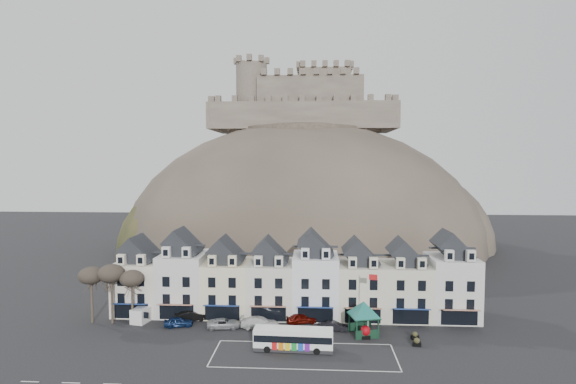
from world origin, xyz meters
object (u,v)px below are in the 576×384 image
object	(u,v)px
bus_shelter	(364,309)
flagpole	(369,299)
bus	(293,338)
car_black	(191,316)
car_maroon	(301,318)
car_white	(260,323)
white_van	(145,313)
car_charcoal	(334,326)
red_buoy	(365,332)
car_navy	(178,322)
car_silver	(224,323)

from	to	relation	value
bus_shelter	flagpole	bearing A→B (deg)	4.62
bus	bus_shelter	bearing A→B (deg)	32.67
car_black	car_maroon	xyz separation A→B (m)	(16.20, 0.00, -0.03)
car_maroon	bus	bearing A→B (deg)	160.21
flagpole	car_white	xyz separation A→B (m)	(-15.00, 1.41, -4.09)
car_white	white_van	bearing A→B (deg)	83.00
bus	car_maroon	distance (m)	9.41
car_black	car_charcoal	xyz separation A→B (m)	(20.80, -2.50, -0.17)
red_buoy	flagpole	world-z (taller)	flagpole
bus_shelter	white_van	xyz separation A→B (m)	(-31.66, 3.89, -2.54)
bus_shelter	car_maroon	size ratio (longest dim) A/B	1.62
white_van	car_black	size ratio (longest dim) A/B	1.04
car_navy	car_silver	xyz separation A→B (m)	(6.53, -0.12, -0.04)
bus	car_silver	bearing A→B (deg)	148.00
flagpole	white_van	world-z (taller)	flagpole
bus_shelter	flagpole	xyz separation A→B (m)	(0.72, 0.24, 1.28)
bus_shelter	car_navy	world-z (taller)	bus_shelter
car_white	car_charcoal	size ratio (longest dim) A/B	1.46
red_buoy	car_silver	size ratio (longest dim) A/B	0.37
red_buoy	flagpole	distance (m)	4.28
car_maroon	car_charcoal	size ratio (longest dim) A/B	1.18
car_silver	car_charcoal	size ratio (longest dim) A/B	1.24
flagpole	car_maroon	bearing A→B (deg)	158.38
red_buoy	car_black	world-z (taller)	red_buoy
flagpole	car_navy	bearing A→B (deg)	177.26
car_navy	car_white	xyz separation A→B (m)	(11.60, 0.13, 0.10)
red_buoy	white_van	distance (m)	32.17
bus_shelter	car_charcoal	xyz separation A→B (m)	(-3.89, 1.39, -2.99)
car_maroon	car_silver	bearing A→B (deg)	87.80
red_buoy	car_navy	distance (m)	26.13
red_buoy	car_navy	size ratio (longest dim) A/B	0.42
car_charcoal	red_buoy	bearing A→B (deg)	-116.31
white_van	car_black	distance (m)	6.98
flagpole	white_van	xyz separation A→B (m)	(-32.38, 3.65, -3.82)
bus_shelter	car_white	xyz separation A→B (m)	(-14.29, 1.65, -2.81)
white_van	car_navy	bearing A→B (deg)	-10.06
bus_shelter	car_black	xyz separation A→B (m)	(-24.69, 3.89, -2.82)
bus	white_van	distance (m)	24.29
white_van	car_maroon	world-z (taller)	white_van
red_buoy	car_charcoal	world-z (taller)	red_buoy
car_black	flagpole	bearing A→B (deg)	-119.09
bus_shelter	car_charcoal	bearing A→B (deg)	146.32
white_van	car_charcoal	xyz separation A→B (m)	(27.77, -2.50, -0.44)
red_buoy	car_white	xyz separation A→B (m)	(-14.40, 2.77, -0.08)
bus_shelter	red_buoy	distance (m)	2.96
red_buoy	car_silver	bearing A→B (deg)	172.64
car_white	car_maroon	xyz separation A→B (m)	(5.80, 2.24, -0.04)
white_van	car_navy	xyz separation A→B (m)	(5.77, -2.38, -0.37)
white_van	car_black	bearing A→B (deg)	12.31
bus	bus_shelter	distance (m)	10.94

